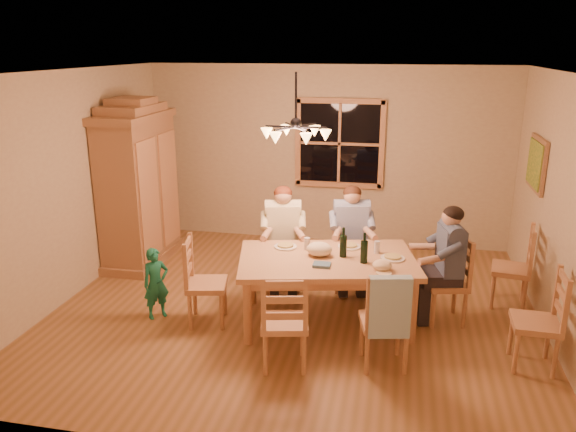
% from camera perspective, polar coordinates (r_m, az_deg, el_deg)
% --- Properties ---
extents(floor, '(5.50, 5.50, 0.00)m').
position_cam_1_polar(floor, '(6.67, 0.72, -9.40)').
color(floor, olive).
rests_on(floor, ground).
extents(ceiling, '(5.50, 5.00, 0.02)m').
position_cam_1_polar(ceiling, '(5.98, 0.82, 14.45)').
color(ceiling, white).
rests_on(ceiling, wall_back).
extents(wall_back, '(5.50, 0.02, 2.70)m').
position_cam_1_polar(wall_back, '(8.60, 3.91, 6.13)').
color(wall_back, tan).
rests_on(wall_back, floor).
extents(wall_left, '(0.02, 5.00, 2.70)m').
position_cam_1_polar(wall_left, '(7.21, -21.26, 2.88)').
color(wall_left, tan).
rests_on(wall_left, floor).
extents(wall_right, '(0.02, 5.00, 2.70)m').
position_cam_1_polar(wall_right, '(6.30, 26.14, 0.37)').
color(wall_right, tan).
rests_on(wall_right, floor).
extents(window, '(1.30, 0.06, 1.30)m').
position_cam_1_polar(window, '(8.50, 5.25, 7.34)').
color(window, black).
rests_on(window, wall_back).
extents(painting, '(0.06, 0.78, 0.64)m').
position_cam_1_polar(painting, '(7.38, 23.93, 4.86)').
color(painting, '#8D603D').
rests_on(painting, wall_right).
extents(chandelier, '(0.77, 0.68, 0.71)m').
position_cam_1_polar(chandelier, '(6.04, 0.80, 8.54)').
color(chandelier, black).
rests_on(chandelier, ceiling).
extents(armoire, '(0.66, 1.40, 2.30)m').
position_cam_1_polar(armoire, '(8.05, -14.91, 2.70)').
color(armoire, '#8D603D').
rests_on(armoire, floor).
extents(dining_table, '(2.10, 1.54, 0.76)m').
position_cam_1_polar(dining_table, '(6.14, 4.00, -5.11)').
color(dining_table, tan).
rests_on(dining_table, floor).
extents(chair_far_left, '(0.52, 0.50, 0.99)m').
position_cam_1_polar(chair_far_left, '(7.08, -0.49, -5.10)').
color(chair_far_left, tan).
rests_on(chair_far_left, floor).
extents(chair_far_right, '(0.52, 0.50, 0.99)m').
position_cam_1_polar(chair_far_right, '(7.13, 6.31, -5.04)').
color(chair_far_right, tan).
rests_on(chair_far_right, floor).
extents(chair_near_left, '(0.52, 0.50, 0.99)m').
position_cam_1_polar(chair_near_left, '(5.46, -0.37, -12.18)').
color(chair_near_left, tan).
rests_on(chair_near_left, floor).
extents(chair_near_right, '(0.52, 0.50, 0.99)m').
position_cam_1_polar(chair_near_right, '(5.55, 9.68, -11.94)').
color(chair_near_right, tan).
rests_on(chair_near_right, floor).
extents(chair_end_left, '(0.50, 0.52, 0.99)m').
position_cam_1_polar(chair_end_left, '(6.31, -8.18, -8.15)').
color(chair_end_left, tan).
rests_on(chair_end_left, floor).
extents(chair_end_right, '(0.50, 0.52, 0.99)m').
position_cam_1_polar(chair_end_right, '(6.52, 15.64, -7.79)').
color(chair_end_right, tan).
rests_on(chair_end_right, floor).
extents(adult_woman, '(0.46, 0.49, 0.87)m').
position_cam_1_polar(adult_woman, '(6.89, -0.50, -0.96)').
color(adult_woman, beige).
rests_on(adult_woman, floor).
extents(adult_plaid_man, '(0.46, 0.49, 0.87)m').
position_cam_1_polar(adult_plaid_man, '(6.95, 6.45, -0.92)').
color(adult_plaid_man, '#375497').
rests_on(adult_plaid_man, floor).
extents(adult_slate_man, '(0.49, 0.46, 0.87)m').
position_cam_1_polar(adult_slate_man, '(6.32, 16.02, -3.35)').
color(adult_slate_man, '#45536F').
rests_on(adult_slate_man, floor).
extents(towel, '(0.39, 0.18, 0.58)m').
position_cam_1_polar(towel, '(5.20, 10.26, -9.11)').
color(towel, '#9DC4D5').
rests_on(towel, chair_near_right).
extents(wine_bottle_a, '(0.08, 0.08, 0.33)m').
position_cam_1_polar(wine_bottle_a, '(6.09, 5.64, -2.67)').
color(wine_bottle_a, black).
rests_on(wine_bottle_a, dining_table).
extents(wine_bottle_b, '(0.08, 0.08, 0.33)m').
position_cam_1_polar(wine_bottle_b, '(5.95, 7.75, -3.24)').
color(wine_bottle_b, black).
rests_on(wine_bottle_b, dining_table).
extents(plate_woman, '(0.26, 0.26, 0.02)m').
position_cam_1_polar(plate_woman, '(6.38, -0.26, -3.13)').
color(plate_woman, white).
rests_on(plate_woman, dining_table).
extents(plate_plaid, '(0.26, 0.26, 0.02)m').
position_cam_1_polar(plate_plaid, '(6.42, 6.23, -3.10)').
color(plate_plaid, white).
rests_on(plate_plaid, dining_table).
extents(plate_slate, '(0.26, 0.26, 0.02)m').
position_cam_1_polar(plate_slate, '(6.15, 10.59, -4.24)').
color(plate_slate, white).
rests_on(plate_slate, dining_table).
extents(wine_glass_a, '(0.06, 0.06, 0.14)m').
position_cam_1_polar(wine_glass_a, '(6.30, 1.95, -2.82)').
color(wine_glass_a, silver).
rests_on(wine_glass_a, dining_table).
extents(wine_glass_b, '(0.06, 0.06, 0.14)m').
position_cam_1_polar(wine_glass_b, '(6.27, 9.02, -3.14)').
color(wine_glass_b, silver).
rests_on(wine_glass_b, dining_table).
extents(cap, '(0.20, 0.20, 0.11)m').
position_cam_1_polar(cap, '(5.81, 9.54, -4.96)').
color(cap, beige).
rests_on(cap, dining_table).
extents(napkin, '(0.21, 0.18, 0.03)m').
position_cam_1_polar(napkin, '(5.86, 3.45, -4.97)').
color(napkin, '#466781').
rests_on(napkin, dining_table).
extents(cloth_bundle, '(0.28, 0.22, 0.15)m').
position_cam_1_polar(cloth_bundle, '(6.12, 3.20, -3.38)').
color(cloth_bundle, beige).
rests_on(cloth_bundle, dining_table).
extents(child, '(0.35, 0.35, 0.82)m').
position_cam_1_polar(child, '(6.49, -13.26, -6.67)').
color(child, '#1B7D5E').
rests_on(child, floor).
extents(chair_spare_front, '(0.44, 0.46, 0.99)m').
position_cam_1_polar(chair_spare_front, '(5.93, 23.67, -11.24)').
color(chair_spare_front, tan).
rests_on(chair_spare_front, floor).
extents(chair_spare_back, '(0.48, 0.50, 0.99)m').
position_cam_1_polar(chair_spare_back, '(7.13, 21.56, -6.19)').
color(chair_spare_back, tan).
rests_on(chair_spare_back, floor).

